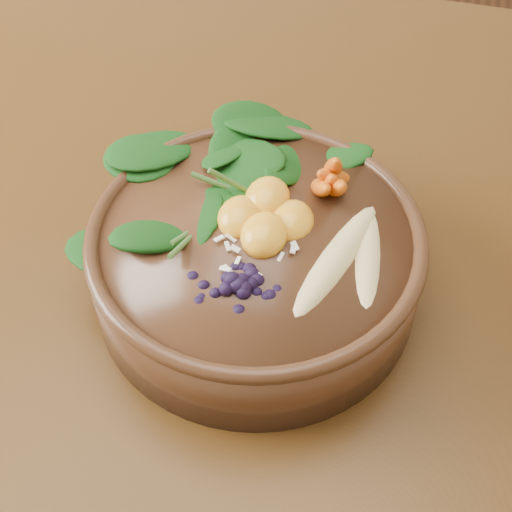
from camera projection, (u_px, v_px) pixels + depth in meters
ground at (122, 432)px, 1.42m from camera, size 4.00×4.00×0.00m
dining_table at (50, 194)px, 0.92m from camera, size 1.60×0.90×0.75m
stoneware_bowl at (256, 263)px, 0.67m from camera, size 0.34×0.34×0.08m
kale_heap at (233, 157)px, 0.67m from camera, size 0.22×0.20×0.05m
carrot_cluster at (346, 155)px, 0.64m from camera, size 0.07×0.07×0.08m
banana_halves at (354, 246)px, 0.61m from camera, size 0.09×0.17×0.03m
mandarin_cluster at (266, 206)px, 0.63m from camera, size 0.10×0.11×0.03m
blueberry_pile at (231, 270)px, 0.58m from camera, size 0.15×0.12×0.04m
coconut_flakes at (249, 247)px, 0.62m from camera, size 0.10×0.08×0.01m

